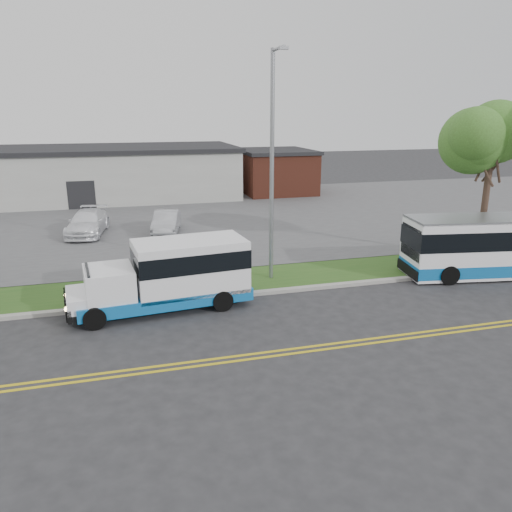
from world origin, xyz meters
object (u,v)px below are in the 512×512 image
object	(u,v)px
tree_east	(494,133)
parked_car_b	(88,223)
shuttle_bus	(173,273)
parked_car_a	(166,222)
streetlight_near	(272,161)

from	to	relation	value
tree_east	parked_car_b	bearing A→B (deg)	151.39
tree_east	parked_car_b	xyz separation A→B (m)	(-19.21, 10.48, -5.41)
shuttle_bus	parked_car_a	world-z (taller)	shuttle_bus
streetlight_near	parked_car_b	size ratio (longest dim) A/B	1.97
parked_car_a	parked_car_b	distance (m)	4.68
parked_car_b	tree_east	bearing A→B (deg)	-19.45
tree_east	streetlight_near	distance (m)	11.05
tree_east	shuttle_bus	bearing A→B (deg)	-171.44
streetlight_near	shuttle_bus	bearing A→B (deg)	-155.38
streetlight_near	parked_car_a	distance (m)	11.38
parked_car_a	parked_car_b	size ratio (longest dim) A/B	0.85
shuttle_bus	parked_car_a	size ratio (longest dim) A/B	1.69
streetlight_near	shuttle_bus	world-z (taller)	streetlight_near
streetlight_near	tree_east	bearing A→B (deg)	1.42
parked_car_a	parked_car_b	xyz separation A→B (m)	(-4.59, 0.93, 0.03)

